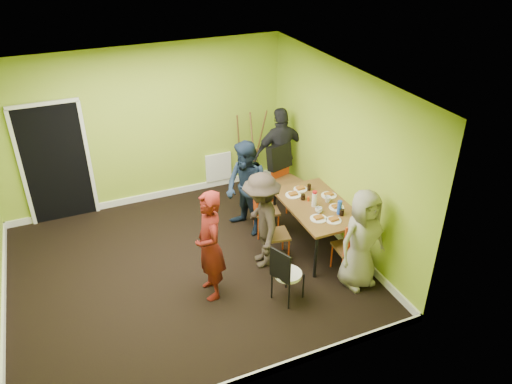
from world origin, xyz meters
TOP-DOWN VIEW (x-y plane):
  - ground at (0.00, 0.00)m, footprint 5.00×5.00m
  - room_walls at (-0.02, 0.04)m, footprint 5.04×4.54m
  - dining_table at (2.05, -0.21)m, footprint 0.90×1.50m
  - chair_left_far at (1.40, 0.43)m, footprint 0.46×0.45m
  - chair_left_near at (1.27, -0.24)m, footprint 0.43×0.43m
  - chair_back_end at (2.12, 1.21)m, footprint 0.58×0.64m
  - chair_front_end at (2.14, -1.05)m, footprint 0.41×0.41m
  - chair_bentwood at (1.04, -1.17)m, footprint 0.45×0.44m
  - easel at (1.87, 2.02)m, footprint 0.60×0.57m
  - plate_near_left at (1.84, 0.18)m, footprint 0.24×0.24m
  - plate_near_right at (1.87, -0.57)m, footprint 0.25×0.25m
  - plate_far_back at (2.03, 0.30)m, footprint 0.22×0.22m
  - plate_far_front at (2.04, -0.70)m, footprint 0.23×0.23m
  - plate_wall_back at (2.34, -0.05)m, footprint 0.24×0.24m
  - plate_wall_front at (2.27, -0.40)m, footprint 0.23×0.23m
  - thermos at (1.98, -0.23)m, footprint 0.08×0.08m
  - blue_bottle at (2.21, -0.56)m, footprint 0.07×0.07m
  - orange_bottle at (1.97, -0.06)m, footprint 0.04×0.04m
  - glass_mid at (1.92, 0.01)m, footprint 0.07×0.07m
  - glass_back at (2.14, 0.23)m, footprint 0.06×0.06m
  - glass_front at (2.23, -0.61)m, footprint 0.07×0.07m
  - cup_a at (1.95, -0.42)m, footprint 0.11×0.11m
  - cup_b at (2.23, -0.20)m, footprint 0.10×0.10m
  - person_standing at (0.18, -0.64)m, footprint 0.40×0.60m
  - person_left_far at (1.22, 0.60)m, footprint 0.81×0.92m
  - person_left_near at (1.09, -0.29)m, footprint 0.73×1.06m
  - person_back_end at (2.22, 1.42)m, footprint 1.03×0.49m
  - person_front_end at (2.16, -1.25)m, footprint 0.78×0.56m

SIDE VIEW (x-z plane):
  - ground at x=0.00m, z-range 0.00..0.00m
  - chair_bentwood at x=1.04m, z-range 0.05..0.91m
  - chair_left_near at x=1.27m, z-range 0.06..0.95m
  - chair_front_end at x=2.14m, z-range 0.06..0.98m
  - chair_left_far at x=1.40m, z-range 0.06..1.00m
  - dining_table at x=2.05m, z-range 0.32..1.07m
  - easel at x=1.87m, z-range -0.01..1.50m
  - person_front_end at x=2.16m, z-range 0.00..1.49m
  - person_left_near at x=1.09m, z-range 0.00..1.50m
  - plate_near_left at x=1.84m, z-range 0.75..0.76m
  - plate_near_right at x=1.87m, z-range 0.75..0.76m
  - plate_far_back at x=2.03m, z-range 0.75..0.76m
  - plate_far_front at x=2.04m, z-range 0.75..0.76m
  - plate_wall_back at x=2.34m, z-range 0.75..0.76m
  - plate_wall_front at x=2.27m, z-range 0.75..0.76m
  - chair_back_end at x=2.12m, z-range 0.23..1.34m
  - orange_bottle at x=1.97m, z-range 0.75..0.82m
  - person_left_far at x=1.22m, z-range 0.00..1.58m
  - cup_a at x=1.95m, z-range 0.75..0.84m
  - glass_mid at x=1.92m, z-range 0.75..0.84m
  - cup_b at x=2.23m, z-range 0.75..0.85m
  - glass_front at x=2.23m, z-range 0.75..0.85m
  - person_standing at x=0.18m, z-range 0.00..1.60m
  - glass_back at x=2.14m, z-range 0.75..0.85m
  - person_back_end at x=2.22m, z-range 0.00..1.71m
  - blue_bottle at x=2.21m, z-range 0.75..0.97m
  - thermos at x=1.98m, z-range 0.75..0.98m
  - room_walls at x=-0.02m, z-range -0.42..2.40m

